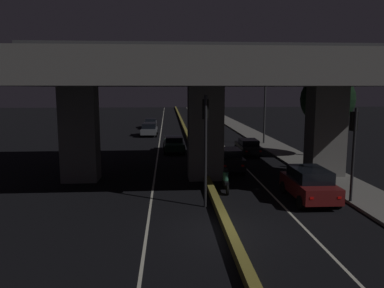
% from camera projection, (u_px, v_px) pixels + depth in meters
% --- Properties ---
extents(ground_plane, '(200.00, 200.00, 0.00)m').
position_uv_depth(ground_plane, '(228.00, 232.00, 15.29)').
color(ground_plane, black).
extents(lane_line_left_inner, '(0.12, 126.00, 0.00)m').
position_uv_depth(lane_line_left_inner, '(161.00, 132.00, 49.61)').
color(lane_line_left_inner, beige).
rests_on(lane_line_left_inner, ground_plane).
extents(lane_line_right_inner, '(0.12, 126.00, 0.00)m').
position_uv_depth(lane_line_right_inner, '(210.00, 132.00, 50.04)').
color(lane_line_right_inner, beige).
rests_on(lane_line_right_inner, ground_plane).
extents(median_divider, '(0.38, 126.00, 0.36)m').
position_uv_depth(median_divider, '(186.00, 131.00, 49.80)').
color(median_divider, olive).
rests_on(median_divider, ground_plane).
extents(sidewalk_right, '(2.87, 126.00, 0.15)m').
position_uv_depth(sidewalk_right, '(259.00, 138.00, 43.44)').
color(sidewalk_right, slate).
rests_on(sidewalk_right, ground_plane).
extents(elevated_overpass, '(23.15, 13.15, 8.64)m').
position_uv_depth(elevated_overpass, '(206.00, 78.00, 23.43)').
color(elevated_overpass, '#5B5956').
rests_on(elevated_overpass, ground_plane).
extents(traffic_light_left_of_median, '(0.30, 0.49, 5.50)m').
position_uv_depth(traffic_light_left_of_median, '(205.00, 132.00, 18.05)').
color(traffic_light_left_of_median, black).
rests_on(traffic_light_left_of_median, ground_plane).
extents(traffic_light_right_of_median, '(0.30, 0.49, 4.87)m').
position_uv_depth(traffic_light_right_of_median, '(353.00, 139.00, 18.60)').
color(traffic_light_right_of_median, black).
rests_on(traffic_light_right_of_median, ground_plane).
extents(street_lamp, '(2.35, 0.32, 7.29)m').
position_uv_depth(street_lamp, '(262.00, 102.00, 38.31)').
color(street_lamp, '#2D2D30').
rests_on(street_lamp, ground_plane).
extents(car_dark_red_lead, '(2.08, 4.24, 1.71)m').
position_uv_depth(car_dark_red_lead, '(309.00, 184.00, 19.43)').
color(car_dark_red_lead, '#591414').
rests_on(car_dark_red_lead, ground_plane).
extents(car_black_second, '(1.86, 4.35, 1.59)m').
position_uv_depth(car_black_second, '(229.00, 159.00, 26.65)').
color(car_black_second, black).
rests_on(car_black_second, ground_plane).
extents(car_black_third, '(1.88, 4.50, 1.35)m').
position_uv_depth(car_black_third, '(248.00, 146.00, 33.18)').
color(car_black_third, black).
rests_on(car_black_third, ground_plane).
extents(car_dark_green_lead_oncoming, '(1.99, 4.31, 1.40)m').
position_uv_depth(car_dark_green_lead_oncoming, '(174.00, 144.00, 34.35)').
color(car_dark_green_lead_oncoming, black).
rests_on(car_dark_green_lead_oncoming, ground_plane).
extents(car_grey_second_oncoming, '(2.07, 4.09, 1.57)m').
position_uv_depth(car_grey_second_oncoming, '(149.00, 129.00, 45.80)').
color(car_grey_second_oncoming, '#515459').
rests_on(car_grey_second_oncoming, ground_plane).
extents(car_grey_third_oncoming, '(2.04, 4.63, 1.39)m').
position_uv_depth(car_grey_third_oncoming, '(151.00, 123.00, 54.71)').
color(car_grey_third_oncoming, '#515459').
rests_on(car_grey_third_oncoming, ground_plane).
extents(motorcycle_black_filtering_near, '(0.32, 1.94, 1.37)m').
position_uv_depth(motorcycle_black_filtering_near, '(226.00, 182.00, 21.13)').
color(motorcycle_black_filtering_near, black).
rests_on(motorcycle_black_filtering_near, ground_plane).
extents(motorcycle_white_filtering_mid, '(0.34, 1.96, 1.38)m').
position_uv_depth(motorcycle_white_filtering_mid, '(209.00, 158.00, 28.05)').
color(motorcycle_white_filtering_mid, black).
rests_on(motorcycle_white_filtering_mid, ground_plane).
extents(pedestrian_on_sidewalk, '(0.31, 0.31, 1.65)m').
position_uv_depth(pedestrian_on_sidewalk, '(310.00, 156.00, 27.04)').
color(pedestrian_on_sidewalk, black).
rests_on(pedestrian_on_sidewalk, sidewalk_right).
extents(roadside_tree_kerbside_near, '(4.36, 4.36, 7.09)m').
position_uv_depth(roadside_tree_kerbside_near, '(327.00, 100.00, 30.61)').
color(roadside_tree_kerbside_near, '#38281C').
rests_on(roadside_tree_kerbside_near, ground_plane).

